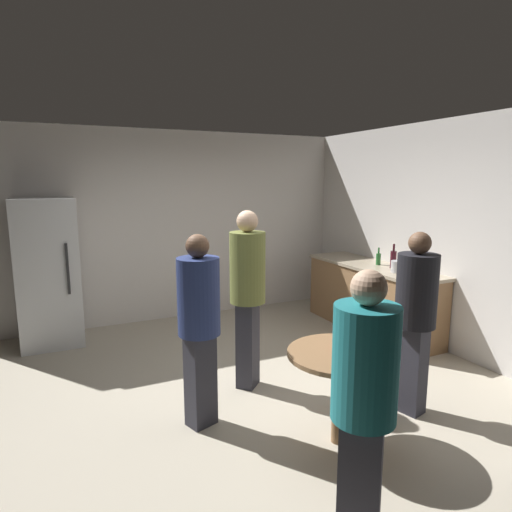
% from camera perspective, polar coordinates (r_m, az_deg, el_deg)
% --- Properties ---
extents(ground_plane, '(5.20, 5.20, 0.10)m').
position_cam_1_polar(ground_plane, '(4.38, -1.65, -18.10)').
color(ground_plane, '#B2A893').
extents(wall_back, '(5.32, 0.06, 2.70)m').
position_cam_1_polar(wall_back, '(6.40, -11.19, 3.83)').
color(wall_back, silver).
rests_on(wall_back, ground_plane).
extents(wall_side_right, '(0.06, 5.20, 2.70)m').
position_cam_1_polar(wall_side_right, '(5.51, 24.23, 2.20)').
color(wall_side_right, silver).
rests_on(wall_side_right, ground_plane).
extents(refrigerator, '(0.70, 0.68, 1.80)m').
position_cam_1_polar(refrigerator, '(5.85, -25.53, -1.97)').
color(refrigerator, silver).
rests_on(refrigerator, ground_plane).
extents(kitchen_counter, '(0.64, 2.11, 0.90)m').
position_cam_1_polar(kitchen_counter, '(6.08, 14.85, -5.25)').
color(kitchen_counter, olive).
rests_on(kitchen_counter, ground_plane).
extents(kettle, '(0.24, 0.17, 0.18)m').
position_cam_1_polar(kettle, '(5.56, 18.11, -1.32)').
color(kettle, '#B2B2B7').
rests_on(kettle, kitchen_counter).
extents(wine_bottle_on_counter, '(0.08, 0.08, 0.31)m').
position_cam_1_polar(wine_bottle_on_counter, '(5.80, 17.52, -0.37)').
color(wine_bottle_on_counter, '#3F141E').
rests_on(wine_bottle_on_counter, kitchen_counter).
extents(beer_bottle_on_counter, '(0.06, 0.06, 0.23)m').
position_cam_1_polar(beer_bottle_on_counter, '(5.97, 15.72, -0.32)').
color(beer_bottle_on_counter, '#26662D').
rests_on(beer_bottle_on_counter, kitchen_counter).
extents(foreground_table, '(0.80, 0.80, 0.73)m').
position_cam_1_polar(foreground_table, '(3.44, 10.92, -13.83)').
color(foreground_table, olive).
rests_on(foreground_table, ground_plane).
extents(beer_bottle_amber, '(0.06, 0.06, 0.23)m').
position_cam_1_polar(beer_bottle_amber, '(3.56, 13.01, -9.83)').
color(beer_bottle_amber, '#8C5919').
rests_on(beer_bottle_amber, foreground_table).
extents(beer_bottle_brown, '(0.06, 0.06, 0.23)m').
position_cam_1_polar(beer_bottle_brown, '(3.21, 12.01, -12.02)').
color(beer_bottle_brown, '#593314').
rests_on(beer_bottle_brown, foreground_table).
extents(plastic_cup_red, '(0.08, 0.08, 0.11)m').
position_cam_1_polar(plastic_cup_red, '(3.44, 11.34, -10.97)').
color(plastic_cup_red, red).
rests_on(plastic_cup_red, foreground_table).
extents(person_in_teal_shirt, '(0.48, 0.48, 1.57)m').
position_cam_1_polar(person_in_teal_shirt, '(2.43, 13.94, -17.06)').
color(person_in_teal_shirt, '#2D2D38').
rests_on(person_in_teal_shirt, ground_plane).
extents(person_in_olive_shirt, '(0.48, 0.48, 1.73)m').
position_cam_1_polar(person_in_olive_shirt, '(4.16, -1.11, -3.89)').
color(person_in_olive_shirt, '#2D2D38').
rests_on(person_in_olive_shirt, ground_plane).
extents(person_in_navy_shirt, '(0.43, 0.43, 1.60)m').
position_cam_1_polar(person_in_navy_shirt, '(3.54, -7.45, -7.88)').
color(person_in_navy_shirt, '#2D2D38').
rests_on(person_in_navy_shirt, ground_plane).
extents(person_in_black_shirt, '(0.42, 0.42, 1.59)m').
position_cam_1_polar(person_in_black_shirt, '(3.95, 20.14, -6.61)').
color(person_in_black_shirt, '#2D2D38').
rests_on(person_in_black_shirt, ground_plane).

